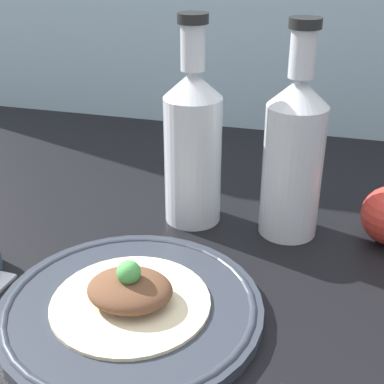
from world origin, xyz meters
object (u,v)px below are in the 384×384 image
Objects in this scene: plate at (131,307)px; plated_food at (130,293)px; cider_bottle_left at (193,143)px; cider_bottle_right at (293,154)px.

plated_food reaches higher than plate.
cider_bottle_left reaches higher than plated_food.
plated_food is at bearing -91.96° from cider_bottle_left.
plated_food is at bearing 0.00° from plate.
cider_bottle_left is (0.74, 21.72, 8.48)cm from plated_food.
plate is 1.01× the size of cider_bottle_left.
plated_food is 23.33cm from cider_bottle_left.
plate is at bearing 180.00° from plated_food.
plated_food is 0.61× the size of cider_bottle_right.
cider_bottle_left is 1.00× the size of cider_bottle_right.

